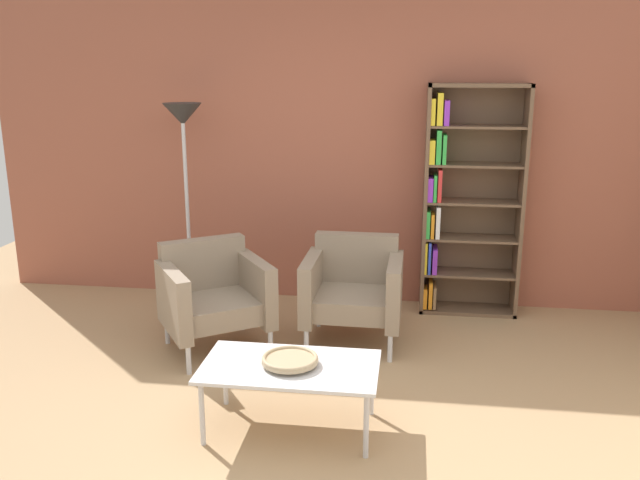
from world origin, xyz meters
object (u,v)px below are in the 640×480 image
at_px(bookshelf_tall, 464,200).
at_px(armchair_spare_guest, 213,294).
at_px(armchair_near_window, 353,288).
at_px(floor_lamp_torchiere, 184,139).
at_px(coffee_table_low, 290,370).
at_px(decorative_bowl, 290,359).

distance_m(bookshelf_tall, armchair_spare_guest, 2.19).
xyz_separation_m(armchair_near_window, floor_lamp_torchiere, (-1.47, 0.56, 1.03)).
relative_size(coffee_table_low, armchair_near_window, 1.28).
xyz_separation_m(bookshelf_tall, armchair_spare_guest, (-1.85, -1.05, -0.55)).
height_order(bookshelf_tall, armchair_near_window, bookshelf_tall).
xyz_separation_m(coffee_table_low, floor_lamp_torchiere, (-1.23, 1.90, 1.08)).
xyz_separation_m(decorative_bowl, armchair_spare_guest, (-0.77, 1.06, -0.02)).
bearing_deg(armchair_spare_guest, armchair_near_window, -19.14).
xyz_separation_m(armchair_spare_guest, floor_lamp_torchiere, (-0.46, 0.84, 1.03)).
height_order(coffee_table_low, armchair_spare_guest, armchair_spare_guest).
distance_m(bookshelf_tall, floor_lamp_torchiere, 2.37).
bearing_deg(bookshelf_tall, coffee_table_low, -117.12).
relative_size(coffee_table_low, floor_lamp_torchiere, 0.57).
xyz_separation_m(bookshelf_tall, coffee_table_low, (-1.08, -2.11, -0.59)).
bearing_deg(bookshelf_tall, armchair_near_window, -137.54).
relative_size(coffee_table_low, armchair_spare_guest, 1.06).
xyz_separation_m(bookshelf_tall, decorative_bowl, (-1.08, -2.11, -0.53)).
bearing_deg(floor_lamp_torchiere, armchair_spare_guest, -61.37).
distance_m(decorative_bowl, floor_lamp_torchiere, 2.48).
height_order(decorative_bowl, floor_lamp_torchiere, floor_lamp_torchiere).
bearing_deg(decorative_bowl, coffee_table_low, -45.00).
bearing_deg(floor_lamp_torchiere, decorative_bowl, -57.15).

